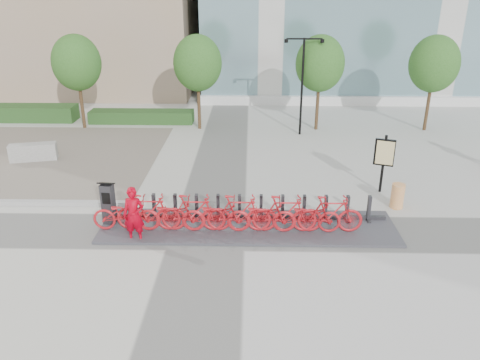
{
  "coord_description": "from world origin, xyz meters",
  "views": [
    {
      "loc": [
        1.34,
        -13.3,
        7.28
      ],
      "look_at": [
        1.0,
        1.5,
        1.2
      ],
      "focal_mm": 35.0,
      "sensor_mm": 36.0,
      "label": 1
    }
  ],
  "objects_px": {
    "kiosk": "(108,203)",
    "jersey_barrier": "(33,152)",
    "bike_0": "(126,214)",
    "construction_barrel": "(397,196)",
    "map_sign": "(384,155)",
    "worker_red": "(134,215)"
  },
  "relations": [
    {
      "from": "bike_0",
      "to": "kiosk",
      "type": "distance_m",
      "value": 0.84
    },
    {
      "from": "worker_red",
      "to": "construction_barrel",
      "type": "height_order",
      "value": "worker_red"
    },
    {
      "from": "kiosk",
      "to": "map_sign",
      "type": "xyz_separation_m",
      "value": [
        9.65,
        2.95,
        0.71
      ]
    },
    {
      "from": "worker_red",
      "to": "jersey_barrier",
      "type": "bearing_deg",
      "value": 133.3
    },
    {
      "from": "bike_0",
      "to": "jersey_barrier",
      "type": "height_order",
      "value": "bike_0"
    },
    {
      "from": "construction_barrel",
      "to": "bike_0",
      "type": "bearing_deg",
      "value": -167.56
    },
    {
      "from": "worker_red",
      "to": "map_sign",
      "type": "relative_size",
      "value": 0.79
    },
    {
      "from": "bike_0",
      "to": "jersey_barrier",
      "type": "xyz_separation_m",
      "value": [
        -5.92,
        6.64,
        -0.25
      ]
    },
    {
      "from": "worker_red",
      "to": "map_sign",
      "type": "distance_m",
      "value": 9.46
    },
    {
      "from": "construction_barrel",
      "to": "map_sign",
      "type": "bearing_deg",
      "value": 99.39
    },
    {
      "from": "bike_0",
      "to": "kiosk",
      "type": "xyz_separation_m",
      "value": [
        -0.68,
        0.47,
        0.16
      ]
    },
    {
      "from": "jersey_barrier",
      "to": "worker_red",
      "type": "bearing_deg",
      "value": -62.99
    },
    {
      "from": "bike_0",
      "to": "map_sign",
      "type": "distance_m",
      "value": 9.63
    },
    {
      "from": "kiosk",
      "to": "jersey_barrier",
      "type": "bearing_deg",
      "value": 136.85
    },
    {
      "from": "construction_barrel",
      "to": "worker_red",
      "type": "bearing_deg",
      "value": -163.42
    },
    {
      "from": "kiosk",
      "to": "construction_barrel",
      "type": "distance_m",
      "value": 10.0
    },
    {
      "from": "jersey_barrier",
      "to": "bike_0",
      "type": "bearing_deg",
      "value": -62.5
    },
    {
      "from": "worker_red",
      "to": "kiosk",
      "type": "bearing_deg",
      "value": 138.1
    },
    {
      "from": "map_sign",
      "to": "kiosk",
      "type": "bearing_deg",
      "value": -142.32
    },
    {
      "from": "bike_0",
      "to": "map_sign",
      "type": "xyz_separation_m",
      "value": [
        8.97,
        3.41,
        0.87
      ]
    },
    {
      "from": "bike_0",
      "to": "construction_barrel",
      "type": "relative_size",
      "value": 2.37
    },
    {
      "from": "kiosk",
      "to": "construction_barrel",
      "type": "relative_size",
      "value": 1.68
    }
  ]
}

